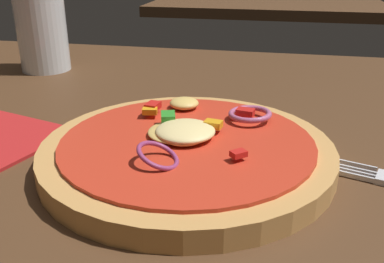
# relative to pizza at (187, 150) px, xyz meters

# --- Properties ---
(dining_table) EXTENTS (1.47, 0.83, 0.03)m
(dining_table) POSITION_rel_pizza_xyz_m (0.06, 0.02, -0.03)
(dining_table) COLOR #4C301C
(dining_table) RESTS_ON ground
(pizza) EXTENTS (0.24, 0.24, 0.04)m
(pizza) POSITION_rel_pizza_xyz_m (0.00, 0.00, 0.00)
(pizza) COLOR tan
(pizza) RESTS_ON dining_table
(beer_glass) EXTENTS (0.07, 0.07, 0.14)m
(beer_glass) POSITION_rel_pizza_xyz_m (-0.27, 0.25, 0.05)
(beer_glass) COLOR silver
(beer_glass) RESTS_ON dining_table
(background_table) EXTENTS (0.77, 0.59, 0.03)m
(background_table) POSITION_rel_pizza_xyz_m (0.01, 1.30, -0.03)
(background_table) COLOR #4C301C
(background_table) RESTS_ON ground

